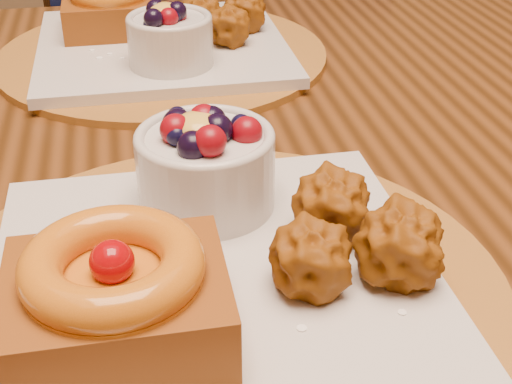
# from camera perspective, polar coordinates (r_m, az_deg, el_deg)

# --- Properties ---
(dining_table) EXTENTS (1.60, 0.90, 0.76)m
(dining_table) POSITION_cam_1_polar(r_m,az_deg,el_deg) (0.69, -5.58, -1.79)
(dining_table) COLOR #321B09
(dining_table) RESTS_ON ground
(place_setting_near) EXTENTS (0.38, 0.38, 0.09)m
(place_setting_near) POSITION_cam_1_polar(r_m,az_deg,el_deg) (0.45, -3.84, -5.13)
(place_setting_near) COLOR brown
(place_setting_near) RESTS_ON dining_table
(place_setting_far) EXTENTS (0.38, 0.38, 0.09)m
(place_setting_far) POSITION_cam_1_polar(r_m,az_deg,el_deg) (0.84, -7.73, 12.07)
(place_setting_far) COLOR brown
(place_setting_far) RESTS_ON dining_table
(chair_far) EXTENTS (0.49, 0.49, 0.81)m
(chair_far) POSITION_cam_1_polar(r_m,az_deg,el_deg) (1.33, -8.67, 4.20)
(chair_far) COLOR black
(chair_far) RESTS_ON ground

